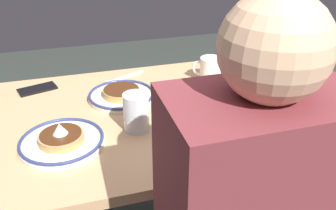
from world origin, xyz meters
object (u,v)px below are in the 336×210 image
(coffee_mug, at_px, (210,69))
(cell_phone, at_px, (37,89))
(drinking_glass, at_px, (136,114))
(plate_center_pancakes, at_px, (275,113))
(tea_spoon, at_px, (119,79))
(fork_near, at_px, (253,83))
(plate_far_companion, at_px, (62,140))
(plate_near_main, at_px, (122,95))
(paper_napkin, at_px, (196,114))

(coffee_mug, height_order, cell_phone, coffee_mug)
(drinking_glass, bearing_deg, plate_center_pancakes, 173.35)
(tea_spoon, bearing_deg, fork_near, 158.84)
(coffee_mug, relative_size, drinking_glass, 0.92)
(drinking_glass, height_order, cell_phone, drinking_glass)
(plate_center_pancakes, distance_m, plate_far_companion, 0.71)
(plate_center_pancakes, bearing_deg, plate_far_companion, -2.42)
(plate_near_main, relative_size, paper_napkin, 1.66)
(plate_near_main, xyz_separation_m, plate_far_companion, (0.23, 0.25, 0.00))
(cell_phone, distance_m, fork_near, 0.87)
(coffee_mug, bearing_deg, drinking_glass, 38.05)
(plate_center_pancakes, distance_m, drinking_glass, 0.48)
(coffee_mug, distance_m, tea_spoon, 0.38)
(plate_far_companion, bearing_deg, fork_near, -163.28)
(plate_center_pancakes, relative_size, paper_napkin, 1.75)
(drinking_glass, xyz_separation_m, tea_spoon, (-0.01, -0.40, -0.05))
(plate_center_pancakes, distance_m, paper_napkin, 0.27)
(drinking_glass, xyz_separation_m, cell_phone, (0.32, -0.40, -0.05))
(plate_center_pancakes, height_order, coffee_mug, coffee_mug)
(plate_near_main, distance_m, plate_far_companion, 0.34)
(plate_center_pancakes, xyz_separation_m, coffee_mug, (0.10, -0.35, 0.04))
(plate_center_pancakes, relative_size, fork_near, 1.48)
(cell_phone, distance_m, paper_napkin, 0.64)
(drinking_glass, distance_m, paper_napkin, 0.22)
(fork_near, relative_size, tea_spoon, 1.00)
(plate_center_pancakes, xyz_separation_m, tea_spoon, (0.46, -0.46, -0.01))
(plate_near_main, height_order, fork_near, plate_near_main)
(coffee_mug, height_order, drinking_glass, drinking_glass)
(fork_near, bearing_deg, tea_spoon, -21.16)
(plate_near_main, bearing_deg, tea_spoon, -96.65)
(plate_near_main, distance_m, tea_spoon, 0.18)
(plate_far_companion, distance_m, tea_spoon, 0.50)
(paper_napkin, distance_m, tea_spoon, 0.42)
(fork_near, height_order, tea_spoon, tea_spoon)
(fork_near, bearing_deg, paper_napkin, 28.76)
(plate_center_pancakes, height_order, fork_near, plate_center_pancakes)
(plate_near_main, bearing_deg, plate_center_pancakes, 149.49)
(plate_center_pancakes, distance_m, cell_phone, 0.91)
(cell_phone, height_order, tea_spoon, tea_spoon)
(plate_far_companion, bearing_deg, plate_near_main, -131.70)
(plate_far_companion, relative_size, fork_near, 1.44)
(plate_near_main, xyz_separation_m, drinking_glass, (-0.01, 0.23, 0.04))
(drinking_glass, bearing_deg, paper_napkin, -171.39)
(coffee_mug, height_order, tea_spoon, coffee_mug)
(drinking_glass, relative_size, cell_phone, 0.87)
(tea_spoon, bearing_deg, plate_near_main, 83.35)
(drinking_glass, xyz_separation_m, paper_napkin, (-0.21, -0.03, -0.05))
(plate_near_main, bearing_deg, fork_near, 177.34)
(coffee_mug, height_order, paper_napkin, coffee_mug)
(drinking_glass, relative_size, paper_napkin, 0.83)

